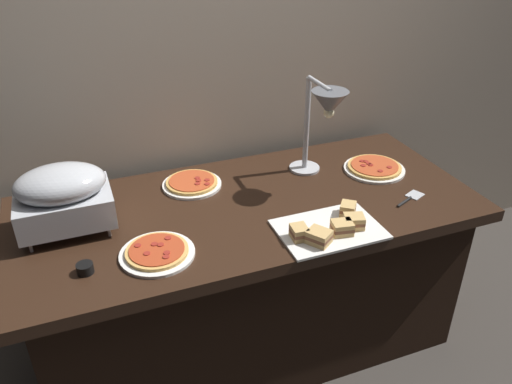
{
  "coord_description": "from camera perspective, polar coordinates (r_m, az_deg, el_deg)",
  "views": [
    {
      "loc": [
        -0.62,
        -1.69,
        1.85
      ],
      "look_at": [
        0.04,
        0.0,
        0.81
      ],
      "focal_mm": 35.87,
      "sensor_mm": 36.0,
      "label": 1
    }
  ],
  "objects": [
    {
      "name": "serving_spatula",
      "position": [
        2.23,
        16.79,
        -0.68
      ],
      "size": [
        0.17,
        0.1,
        0.01
      ],
      "color": "#B7BABF",
      "rests_on": "buffet_table"
    },
    {
      "name": "pizza_plate_center",
      "position": [
        2.25,
        -7.16,
        0.98
      ],
      "size": [
        0.26,
        0.26,
        0.03
      ],
      "color": "white",
      "rests_on": "buffet_table"
    },
    {
      "name": "sauce_cup_near",
      "position": [
        1.82,
        -18.53,
        -8.05
      ],
      "size": [
        0.06,
        0.06,
        0.03
      ],
      "color": "black",
      "rests_on": "buffet_table"
    },
    {
      "name": "pizza_plate_front",
      "position": [
        1.84,
        -10.97,
        -6.63
      ],
      "size": [
        0.27,
        0.27,
        0.03
      ],
      "color": "white",
      "rests_on": "buffet_table"
    },
    {
      "name": "sandwich_platter",
      "position": [
        1.94,
        8.36,
        -3.96
      ],
      "size": [
        0.39,
        0.27,
        0.06
      ],
      "color": "white",
      "rests_on": "buffet_table"
    },
    {
      "name": "heat_lamp",
      "position": [
        2.12,
        7.68,
        8.95
      ],
      "size": [
        0.15,
        0.33,
        0.45
      ],
      "color": "#B7BABF",
      "rests_on": "buffet_table"
    },
    {
      "name": "ground_plane",
      "position": [
        2.58,
        -0.76,
        -15.93
      ],
      "size": [
        8.0,
        8.0,
        0.0
      ],
      "primitive_type": "plane",
      "color": "#38332D"
    },
    {
      "name": "back_wall",
      "position": [
        2.36,
        -5.32,
        13.82
      ],
      "size": [
        4.4,
        0.04,
        2.4
      ],
      "primitive_type": "cube",
      "color": "#B7A893",
      "rests_on": "ground_plane"
    },
    {
      "name": "buffet_table",
      "position": [
        2.32,
        -0.82,
        -9.29
      ],
      "size": [
        1.9,
        0.84,
        0.76
      ],
      "color": "black",
      "rests_on": "ground_plane"
    },
    {
      "name": "chafing_dish",
      "position": [
        2.0,
        -20.76,
        -0.37
      ],
      "size": [
        0.34,
        0.25,
        0.26
      ],
      "color": "#B7BABF",
      "rests_on": "buffet_table"
    },
    {
      "name": "pizza_plate_raised_stand",
      "position": [
        2.42,
        13.05,
        2.64
      ],
      "size": [
        0.28,
        0.28,
        0.03
      ],
      "color": "white",
      "rests_on": "buffet_table"
    }
  ]
}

